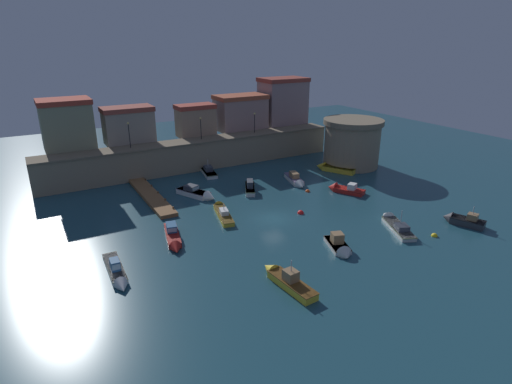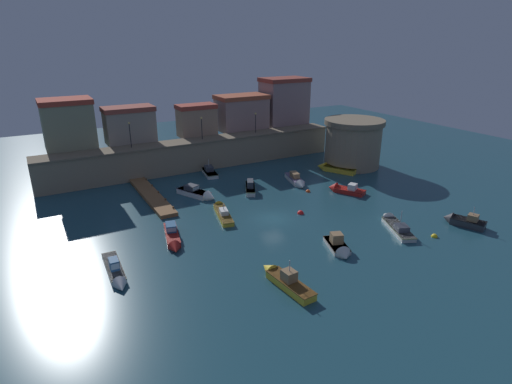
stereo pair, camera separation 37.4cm
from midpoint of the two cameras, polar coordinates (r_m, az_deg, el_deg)
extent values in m
plane|color=#1E4756|center=(48.42, 2.61, -3.69)|extent=(127.02, 127.02, 0.00)
cube|color=gray|center=(67.23, -7.78, 5.13)|extent=(48.00, 3.80, 4.40)
cube|color=#73644F|center=(66.66, -7.87, 7.05)|extent=(48.00, 4.10, 0.24)
cube|color=gray|center=(66.42, -24.21, 8.20)|extent=(6.83, 5.36, 6.58)
cube|color=#AC3B2C|center=(65.86, -24.68, 11.28)|extent=(7.11, 5.57, 0.70)
cube|color=gray|center=(67.26, -16.80, 8.53)|extent=(7.25, 4.18, 4.91)
cube|color=#954236|center=(66.77, -17.05, 10.88)|extent=(7.54, 4.35, 0.70)
cube|color=#A07D64|center=(69.99, -7.99, 9.46)|extent=(6.07, 3.40, 4.49)
cube|color=#A53C2F|center=(69.55, -8.10, 11.56)|extent=(6.31, 3.53, 0.70)
cube|color=gray|center=(74.20, -1.82, 10.61)|extent=(8.50, 5.01, 5.36)
cube|color=#AA4D32|center=(73.74, -1.85, 12.93)|extent=(8.84, 5.21, 0.70)
cube|color=gray|center=(78.59, 4.01, 12.05)|extent=(8.01, 5.34, 7.84)
cube|color=brown|center=(78.08, 4.09, 15.15)|extent=(8.33, 5.55, 0.70)
cylinder|color=gray|center=(69.18, 13.30, 6.24)|extent=(8.80, 8.80, 6.83)
cylinder|color=#776852|center=(68.37, 13.56, 9.34)|extent=(9.50, 9.50, 0.80)
cube|color=brown|center=(56.23, -13.99, -0.51)|extent=(2.15, 15.04, 0.47)
cylinder|color=brown|center=(61.92, -14.68, 1.49)|extent=(0.20, 0.20, 0.70)
cylinder|color=brown|center=(59.16, -13.90, 0.67)|extent=(0.20, 0.20, 0.70)
cylinder|color=brown|center=(56.42, -13.06, -0.23)|extent=(0.20, 0.20, 0.70)
cylinder|color=brown|center=(53.72, -12.12, -1.23)|extent=(0.20, 0.20, 0.70)
cylinder|color=brown|center=(51.04, -11.09, -2.33)|extent=(0.20, 0.20, 0.70)
cylinder|color=black|center=(63.35, -16.73, 7.39)|extent=(0.12, 0.12, 3.48)
sphere|color=#F9D172|center=(62.97, -16.90, 9.06)|extent=(0.32, 0.32, 0.32)
cylinder|color=black|center=(66.58, -7.30, 8.57)|extent=(0.12, 0.12, 3.20)
sphere|color=#F9D172|center=(66.24, -7.36, 10.05)|extent=(0.32, 0.32, 0.32)
cylinder|color=black|center=(70.71, 0.09, 9.38)|extent=(0.12, 0.12, 3.06)
sphere|color=#F9D172|center=(70.40, 0.09, 10.72)|extent=(0.32, 0.32, 0.32)
cube|color=gold|center=(35.72, 5.04, -12.63)|extent=(1.84, 5.22, 0.70)
cone|color=gold|center=(37.86, 1.94, -10.47)|extent=(1.45, 1.51, 1.33)
cube|color=brown|center=(35.55, 5.06, -12.21)|extent=(1.88, 5.32, 0.08)
cube|color=olive|center=(35.42, 4.87, -11.37)|extent=(1.12, 1.23, 0.93)
cube|color=#99B7C6|center=(35.77, 4.28, -10.92)|extent=(0.93, 0.14, 0.56)
cylinder|color=#B2B2B7|center=(35.13, 4.93, -10.72)|extent=(0.08, 0.08, 1.91)
cube|color=gold|center=(48.86, -4.29, -3.14)|extent=(2.62, 6.04, 0.54)
cone|color=gold|center=(52.12, -5.09, -1.61)|extent=(1.51, 1.65, 1.22)
cube|color=brown|center=(48.77, -4.29, -2.89)|extent=(2.68, 6.16, 0.08)
cube|color=silver|center=(48.42, -4.24, -2.68)|extent=(1.20, 1.66, 0.53)
cube|color=#99B7C6|center=(49.09, -4.42, -2.32)|extent=(0.78, 0.24, 0.32)
cylinder|color=#B2B2B7|center=(48.26, -4.24, -2.32)|extent=(0.08, 0.08, 1.22)
cube|color=silver|center=(42.73, 11.27, -7.21)|extent=(2.78, 3.91, 0.49)
cone|color=silver|center=(40.91, 12.35, -8.62)|extent=(1.83, 1.47, 1.59)
cube|color=#745C4B|center=(42.63, 11.29, -6.97)|extent=(2.83, 3.99, 0.08)
cube|color=olive|center=(42.53, 11.26, -6.22)|extent=(1.41, 1.40, 1.00)
cube|color=silver|center=(64.38, -6.29, 2.72)|extent=(2.52, 5.60, 0.57)
cone|color=silver|center=(67.50, -6.95, 3.53)|extent=(1.75, 1.64, 1.53)
cube|color=#637354|center=(64.30, -6.30, 2.92)|extent=(2.57, 5.71, 0.08)
cube|color=#333842|center=(64.20, -6.32, 3.26)|extent=(1.41, 1.92, 0.70)
cube|color=#99B7C6|center=(65.01, -6.50, 3.51)|extent=(1.01, 0.23, 0.42)
cylinder|color=#B2B2B7|center=(64.15, -6.36, 3.76)|extent=(0.08, 0.08, 1.80)
cube|color=white|center=(55.86, -8.36, -0.11)|extent=(3.56, 5.07, 0.72)
cone|color=white|center=(53.91, -6.04, -0.77)|extent=(2.02, 1.90, 1.61)
cube|color=slate|center=(55.75, -8.38, 0.20)|extent=(3.63, 5.18, 0.08)
cube|color=#333842|center=(55.88, -8.67, 0.63)|extent=(1.88, 2.03, 0.64)
cube|color=#99B7C6|center=(55.33, -8.07, 0.49)|extent=(1.10, 0.55, 0.38)
cube|color=red|center=(57.57, 12.92, 0.13)|extent=(3.43, 4.34, 0.57)
cone|color=red|center=(58.38, 10.63, 0.59)|extent=(2.00, 1.77, 1.67)
cube|color=maroon|center=(57.49, 12.94, 0.36)|extent=(3.50, 4.43, 0.08)
cube|color=silver|center=(57.23, 13.31, 0.70)|extent=(1.54, 1.44, 0.80)
cube|color=red|center=(44.68, -11.24, -5.81)|extent=(2.40, 5.31, 0.63)
cone|color=red|center=(41.81, -10.78, -7.71)|extent=(1.51, 1.64, 1.23)
cube|color=maroon|center=(44.56, -11.26, -5.50)|extent=(2.45, 5.42, 0.08)
cube|color=navy|center=(44.92, -11.37, -4.72)|extent=(1.37, 1.86, 0.73)
cube|color=#99B7C6|center=(44.14, -11.27, -5.12)|extent=(0.92, 0.26, 0.44)
cube|color=gold|center=(66.22, 11.60, 3.03)|extent=(3.83, 5.20, 0.81)
cone|color=gold|center=(67.35, 9.13, 3.49)|extent=(2.08, 1.99, 1.62)
cube|color=#776711|center=(66.11, 11.63, 3.33)|extent=(3.91, 5.31, 0.08)
cube|color=silver|center=(47.97, 19.18, -4.82)|extent=(3.74, 5.79, 0.47)
cone|color=silver|center=(50.85, 17.65, -3.18)|extent=(1.93, 1.88, 1.48)
cube|color=#68774A|center=(47.89, 19.20, -4.61)|extent=(3.81, 5.91, 0.08)
cube|color=#333842|center=(47.16, 19.60, -4.63)|extent=(1.72, 1.81, 0.56)
cube|color=#99B7C6|center=(47.73, 19.26, -4.24)|extent=(1.05, 0.51, 0.33)
cylinder|color=#B2B2B7|center=(47.19, 19.51, -3.62)|extent=(0.08, 0.08, 2.02)
cube|color=white|center=(40.19, -18.70, -9.84)|extent=(1.47, 5.53, 0.51)
cone|color=white|center=(37.28, -17.80, -12.28)|extent=(1.27, 1.44, 1.23)
cube|color=#576D50|center=(40.09, -18.74, -9.58)|extent=(1.50, 5.64, 0.08)
cube|color=navy|center=(39.38, -18.68, -9.32)|extent=(0.82, 1.30, 0.89)
cube|color=#99B7C6|center=(38.81, -18.53, -9.70)|extent=(0.71, 0.08, 0.53)
cube|color=silver|center=(56.86, -0.60, 0.45)|extent=(3.25, 4.79, 0.64)
cone|color=silver|center=(59.69, -0.66, 1.44)|extent=(1.62, 1.71, 1.14)
cube|color=#5F7950|center=(56.77, -0.60, 0.71)|extent=(3.32, 4.88, 0.08)
cube|color=#333842|center=(56.57, -0.60, 1.17)|extent=(1.59, 2.04, 0.91)
cube|color=#99B7C6|center=(57.44, -0.62, 1.52)|extent=(0.69, 0.39, 0.54)
cube|color=white|center=(60.92, 5.48, 1.76)|extent=(2.67, 4.94, 0.67)
cone|color=white|center=(58.29, 6.43, 0.84)|extent=(1.70, 1.64, 1.41)
cube|color=#5A5273|center=(60.83, 5.49, 2.02)|extent=(2.72, 5.04, 0.08)
cube|color=olive|center=(60.65, 5.52, 2.36)|extent=(1.41, 2.05, 0.73)
cube|color=#333338|center=(52.15, 27.30, -3.80)|extent=(2.77, 3.81, 0.78)
cone|color=#333338|center=(52.54, 25.03, -3.24)|extent=(1.78, 1.46, 1.53)
cube|color=black|center=(52.02, 27.36, -3.44)|extent=(2.82, 3.89, 0.08)
cube|color=olive|center=(51.81, 27.87, -3.14)|extent=(1.30, 1.33, 0.73)
cylinder|color=#B2B2B7|center=(51.66, 27.90, -2.67)|extent=(0.08, 0.08, 1.63)
sphere|color=#EA4C19|center=(57.15, 7.34, 0.04)|extent=(0.62, 0.62, 0.62)
sphere|color=yellow|center=(48.10, 23.51, -5.67)|extent=(0.66, 0.66, 0.66)
sphere|color=red|center=(50.06, 6.35, -2.95)|extent=(0.77, 0.77, 0.77)
camera|label=1|loc=(0.19, -89.79, 0.08)|focal=29.10mm
camera|label=2|loc=(0.19, 90.21, -0.08)|focal=29.10mm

